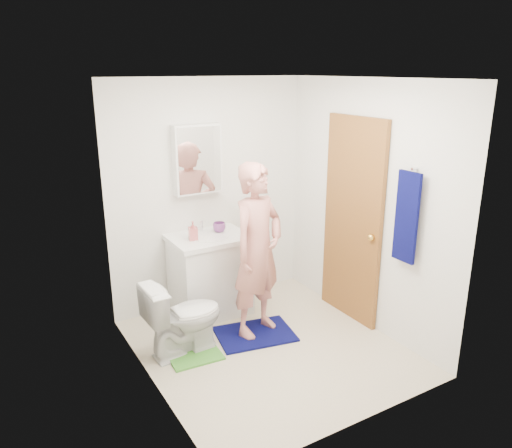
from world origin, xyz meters
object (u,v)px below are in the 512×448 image
at_px(man, 258,250).
at_px(soap_dispenser, 193,231).
at_px(medicine_cabinet, 197,159).
at_px(toothbrush_cup, 219,227).
at_px(towel, 407,217).
at_px(toilet, 184,317).
at_px(vanity_cabinet, 210,277).

bearing_deg(man, soap_dispenser, 104.07).
height_order(medicine_cabinet, toothbrush_cup, medicine_cabinet).
xyz_separation_m(medicine_cabinet, towel, (1.18, -1.71, -0.35)).
height_order(toilet, toothbrush_cup, toothbrush_cup).
height_order(vanity_cabinet, towel, towel).
xyz_separation_m(medicine_cabinet, man, (0.21, -0.84, -0.75)).
distance_m(towel, soap_dispenser, 2.02).
distance_m(towel, toilet, 2.14).
xyz_separation_m(vanity_cabinet, soap_dispenser, (-0.18, -0.02, 0.54)).
distance_m(medicine_cabinet, man, 1.14).
height_order(vanity_cabinet, soap_dispenser, soap_dispenser).
relative_size(medicine_cabinet, toothbrush_cup, 5.39).
distance_m(vanity_cabinet, medicine_cabinet, 1.22).
relative_size(medicine_cabinet, towel, 0.87).
relative_size(towel, toilet, 1.13).
xyz_separation_m(medicine_cabinet, toilet, (-0.55, -0.81, -1.24)).
xyz_separation_m(medicine_cabinet, soap_dispenser, (-0.18, -0.25, -0.66)).
bearing_deg(man, vanity_cabinet, 89.16).
bearing_deg(towel, medicine_cabinet, 124.61).
bearing_deg(man, towel, -61.30).
xyz_separation_m(vanity_cabinet, medicine_cabinet, (0.00, 0.22, 1.20)).
bearing_deg(towel, toothbrush_cup, 123.65).
relative_size(soap_dispenser, man, 0.11).
xyz_separation_m(towel, toilet, (-1.73, 0.90, -0.89)).
bearing_deg(toothbrush_cup, man, -85.09).
xyz_separation_m(towel, man, (-0.97, 0.87, -0.40)).
relative_size(vanity_cabinet, man, 0.48).
relative_size(towel, soap_dispenser, 4.23).
bearing_deg(towel, man, 138.17).
bearing_deg(toilet, man, -94.81).
relative_size(toothbrush_cup, man, 0.08).
distance_m(toilet, man, 0.90).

